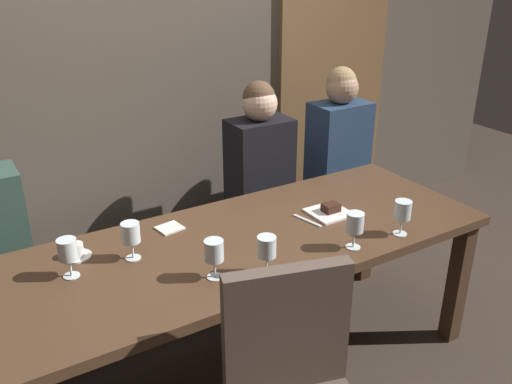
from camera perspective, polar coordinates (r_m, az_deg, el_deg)
name	(u,v)px	position (r m, az deg, el deg)	size (l,w,h in m)	color
ground	(252,366)	(2.86, -0.39, -17.92)	(9.00, 9.00, 0.00)	#382D26
back_wall_tiled	(141,31)	(3.27, -11.99, 16.26)	(6.00, 0.12, 3.00)	brown
arched_door	(334,39)	(3.89, 8.28, 15.65)	(0.90, 0.05, 2.55)	brown
dining_table	(252,254)	(2.47, -0.43, -6.58)	(2.20, 0.84, 0.74)	#412B1C
banquette_bench	(191,265)	(3.23, -6.86, -7.64)	(2.50, 0.44, 0.45)	#40352A
diner_bearded	(260,154)	(3.15, 0.38, 4.02)	(0.36, 0.24, 0.81)	black
diner_far_end	(339,137)	(3.46, 8.73, 5.76)	(0.36, 0.24, 0.84)	navy
wine_glass_near_left	(68,250)	(2.22, -19.26, -5.84)	(0.08, 0.08, 0.16)	silver
wine_glass_far_right	(403,211)	(2.49, 15.21, -1.93)	(0.08, 0.08, 0.16)	silver
wine_glass_end_left	(355,223)	(2.33, 10.40, -3.28)	(0.08, 0.08, 0.16)	silver
wine_glass_near_right	(267,248)	(2.11, 1.13, -5.90)	(0.08, 0.08, 0.16)	silver
wine_glass_end_right	(214,252)	(2.09, -4.45, -6.37)	(0.08, 0.08, 0.16)	silver
wine_glass_center_back	(131,234)	(2.27, -13.08, -4.30)	(0.08, 0.08, 0.16)	silver
espresso_cup	(77,252)	(2.39, -18.41, -5.99)	(0.12, 0.12, 0.06)	white
dessert_plate	(330,211)	(2.66, 7.79, -1.97)	(0.19, 0.19, 0.05)	white
fork_on_table	(308,221)	(2.58, 5.46, -3.04)	(0.02, 0.17, 0.01)	silver
folded_napkin	(170,228)	(2.53, -9.10, -3.77)	(0.11, 0.10, 0.01)	silver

